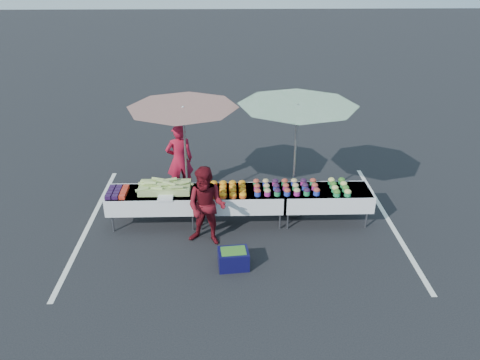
{
  "coord_description": "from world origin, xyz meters",
  "views": [
    {
      "loc": [
        -0.23,
        -8.57,
        5.23
      ],
      "look_at": [
        0.0,
        0.0,
        1.0
      ],
      "focal_mm": 35.0,
      "sensor_mm": 36.0,
      "label": 1
    }
  ],
  "objects_px": {
    "customer": "(207,207)",
    "umbrella_right": "(297,115)",
    "table_left": "(153,199)",
    "umbrella_left": "(183,116)",
    "table_right": "(326,197)",
    "storage_bin": "(233,259)",
    "vendor": "(180,160)",
    "table_center": "(240,198)"
  },
  "relations": [
    {
      "from": "customer",
      "to": "storage_bin",
      "type": "height_order",
      "value": "customer"
    },
    {
      "from": "table_left",
      "to": "customer",
      "type": "height_order",
      "value": "customer"
    },
    {
      "from": "table_left",
      "to": "table_right",
      "type": "height_order",
      "value": "same"
    },
    {
      "from": "vendor",
      "to": "umbrella_right",
      "type": "height_order",
      "value": "umbrella_right"
    },
    {
      "from": "table_left",
      "to": "storage_bin",
      "type": "bearing_deg",
      "value": -43.92
    },
    {
      "from": "table_left",
      "to": "umbrella_left",
      "type": "relative_size",
      "value": 0.77
    },
    {
      "from": "table_right",
      "to": "storage_bin",
      "type": "bearing_deg",
      "value": -141.23
    },
    {
      "from": "table_right",
      "to": "umbrella_right",
      "type": "distance_m",
      "value": 1.83
    },
    {
      "from": "umbrella_right",
      "to": "storage_bin",
      "type": "bearing_deg",
      "value": -123.88
    },
    {
      "from": "table_left",
      "to": "storage_bin",
      "type": "relative_size",
      "value": 3.18
    },
    {
      "from": "table_right",
      "to": "customer",
      "type": "relative_size",
      "value": 1.15
    },
    {
      "from": "table_left",
      "to": "vendor",
      "type": "xyz_separation_m",
      "value": [
        0.44,
        1.37,
        0.28
      ]
    },
    {
      "from": "table_center",
      "to": "umbrella_right",
      "type": "height_order",
      "value": "umbrella_right"
    },
    {
      "from": "table_right",
      "to": "umbrella_left",
      "type": "distance_m",
      "value": 3.41
    },
    {
      "from": "umbrella_left",
      "to": "table_left",
      "type": "bearing_deg",
      "value": -133.43
    },
    {
      "from": "vendor",
      "to": "umbrella_left",
      "type": "bearing_deg",
      "value": 90.92
    },
    {
      "from": "storage_bin",
      "to": "customer",
      "type": "bearing_deg",
      "value": 115.3
    },
    {
      "from": "table_right",
      "to": "storage_bin",
      "type": "distance_m",
      "value": 2.55
    },
    {
      "from": "customer",
      "to": "umbrella_right",
      "type": "xyz_separation_m",
      "value": [
        1.83,
        1.15,
        1.44
      ]
    },
    {
      "from": "table_right",
      "to": "storage_bin",
      "type": "relative_size",
      "value": 3.18
    },
    {
      "from": "umbrella_left",
      "to": "storage_bin",
      "type": "height_order",
      "value": "umbrella_left"
    },
    {
      "from": "vendor",
      "to": "table_right",
      "type": "bearing_deg",
      "value": 140.43
    },
    {
      "from": "table_right",
      "to": "vendor",
      "type": "bearing_deg",
      "value": 156.53
    },
    {
      "from": "table_center",
      "to": "umbrella_left",
      "type": "xyz_separation_m",
      "value": [
        -1.15,
        0.68,
        1.56
      ]
    },
    {
      "from": "table_center",
      "to": "customer",
      "type": "relative_size",
      "value": 1.15
    },
    {
      "from": "storage_bin",
      "to": "table_right",
      "type": "bearing_deg",
      "value": 32.95
    },
    {
      "from": "table_right",
      "to": "customer",
      "type": "height_order",
      "value": "customer"
    },
    {
      "from": "customer",
      "to": "storage_bin",
      "type": "distance_m",
      "value": 1.15
    },
    {
      "from": "umbrella_right",
      "to": "storage_bin",
      "type": "height_order",
      "value": "umbrella_right"
    },
    {
      "from": "vendor",
      "to": "umbrella_left",
      "type": "height_order",
      "value": "umbrella_left"
    },
    {
      "from": "table_right",
      "to": "umbrella_left",
      "type": "bearing_deg",
      "value": 166.94
    },
    {
      "from": "umbrella_left",
      "to": "customer",
      "type": "bearing_deg",
      "value": -71.16
    },
    {
      "from": "table_left",
      "to": "umbrella_left",
      "type": "bearing_deg",
      "value": 46.57
    },
    {
      "from": "table_left",
      "to": "umbrella_right",
      "type": "height_order",
      "value": "umbrella_right"
    },
    {
      "from": "customer",
      "to": "umbrella_left",
      "type": "distance_m",
      "value": 2.02
    },
    {
      "from": "table_center",
      "to": "table_right",
      "type": "distance_m",
      "value": 1.8
    },
    {
      "from": "table_center",
      "to": "umbrella_right",
      "type": "xyz_separation_m",
      "value": [
        1.16,
        0.4,
        1.67
      ]
    },
    {
      "from": "umbrella_left",
      "to": "umbrella_right",
      "type": "height_order",
      "value": "umbrella_right"
    },
    {
      "from": "vendor",
      "to": "table_center",
      "type": "bearing_deg",
      "value": 118.68
    },
    {
      "from": "umbrella_left",
      "to": "umbrella_right",
      "type": "relative_size",
      "value": 0.89
    },
    {
      "from": "umbrella_left",
      "to": "table_center",
      "type": "bearing_deg",
      "value": -30.74
    },
    {
      "from": "table_right",
      "to": "umbrella_left",
      "type": "relative_size",
      "value": 0.77
    }
  ]
}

